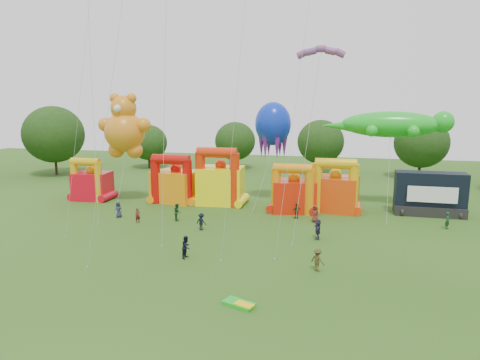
% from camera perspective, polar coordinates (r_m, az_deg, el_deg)
% --- Properties ---
extents(ground, '(160.00, 160.00, 0.00)m').
position_cam_1_polar(ground, '(27.89, -13.19, -16.72)').
color(ground, '#284914').
rests_on(ground, ground).
extents(tree_ring, '(123.12, 125.22, 12.07)m').
position_cam_1_polar(tree_ring, '(26.76, -15.41, -3.66)').
color(tree_ring, '#352314').
rests_on(tree_ring, ground).
extents(bouncy_castle_0, '(4.75, 3.95, 5.65)m').
position_cam_1_polar(bouncy_castle_0, '(59.10, -19.20, -0.43)').
color(bouncy_castle_0, red).
rests_on(bouncy_castle_0, ground).
extents(bouncy_castle_1, '(6.24, 5.42, 6.26)m').
position_cam_1_polar(bouncy_castle_1, '(55.20, -8.62, -0.48)').
color(bouncy_castle_1, orange).
rests_on(bouncy_castle_1, ground).
extents(bouncy_castle_2, '(5.80, 4.78, 7.26)m').
position_cam_1_polar(bouncy_castle_2, '(53.40, -2.66, -0.33)').
color(bouncy_castle_2, '#FFF10D').
rests_on(bouncy_castle_2, ground).
extents(bouncy_castle_3, '(5.54, 4.78, 5.82)m').
position_cam_1_polar(bouncy_castle_3, '(49.99, 7.13, -1.74)').
color(bouncy_castle_3, red).
rests_on(bouncy_castle_3, ground).
extents(bouncy_castle_4, '(5.71, 4.84, 6.39)m').
position_cam_1_polar(bouncy_castle_4, '(51.08, 12.54, -1.41)').
color(bouncy_castle_4, '#E13E0C').
rests_on(bouncy_castle_4, ground).
extents(stage_trailer, '(7.56, 3.06, 4.91)m').
position_cam_1_polar(stage_trailer, '(52.85, 23.97, -1.74)').
color(stage_trailer, black).
rests_on(stage_trailer, ground).
extents(teddy_bear_kite, '(6.99, 8.42, 13.83)m').
position_cam_1_polar(teddy_bear_kite, '(54.98, -15.26, 4.88)').
color(teddy_bear_kite, orange).
rests_on(teddy_bear_kite, ground).
extents(gecko_kite, '(15.12, 11.02, 11.71)m').
position_cam_1_polar(gecko_kite, '(53.07, 19.40, 5.13)').
color(gecko_kite, green).
rests_on(gecko_kite, ground).
extents(octopus_kite, '(4.55, 9.45, 12.76)m').
position_cam_1_polar(octopus_kite, '(53.62, 3.99, 4.77)').
color(octopus_kite, '#0C2ABD').
rests_on(octopus_kite, ground).
extents(parafoil_kites, '(29.62, 11.56, 30.26)m').
position_cam_1_polar(parafoil_kites, '(44.44, -11.28, 10.95)').
color(parafoil_kites, red).
rests_on(parafoil_kites, ground).
extents(diamond_kites, '(22.81, 13.11, 36.16)m').
position_cam_1_polar(diamond_kites, '(37.05, -8.51, 13.65)').
color(diamond_kites, red).
rests_on(diamond_kites, ground).
extents(folded_kite_bundle, '(2.23, 1.66, 0.31)m').
position_cam_1_polar(folded_kite_bundle, '(27.80, -0.06, -16.21)').
color(folded_kite_bundle, green).
rests_on(folded_kite_bundle, ground).
extents(spectator_0, '(0.89, 0.60, 1.77)m').
position_cam_1_polar(spectator_0, '(49.27, -15.89, -3.82)').
color(spectator_0, '#24293C').
rests_on(spectator_0, ground).
extents(spectator_1, '(0.66, 0.69, 1.58)m').
position_cam_1_polar(spectator_1, '(46.63, -13.48, -4.62)').
color(spectator_1, '#5B1A1A').
rests_on(spectator_1, ground).
extents(spectator_2, '(1.04, 1.14, 1.89)m').
position_cam_1_polar(spectator_2, '(46.66, -8.35, -4.24)').
color(spectator_2, '#17391B').
rests_on(spectator_2, ground).
extents(spectator_3, '(1.25, 0.94, 1.72)m').
position_cam_1_polar(spectator_3, '(42.95, -5.18, -5.55)').
color(spectator_3, black).
rests_on(spectator_3, ground).
extents(spectator_4, '(1.04, 0.90, 1.68)m').
position_cam_1_polar(spectator_4, '(47.30, 7.56, -4.15)').
color(spectator_4, '#363115').
rests_on(spectator_4, ground).
extents(spectator_5, '(0.72, 1.82, 1.92)m').
position_cam_1_polar(spectator_5, '(40.60, 10.33, -6.48)').
color(spectator_5, '#2A2640').
rests_on(spectator_5, ground).
extents(spectator_6, '(1.05, 0.85, 1.85)m').
position_cam_1_polar(spectator_6, '(46.20, 9.97, -4.46)').
color(spectator_6, maroon).
rests_on(spectator_6, ground).
extents(spectator_7, '(0.69, 0.76, 1.75)m').
position_cam_1_polar(spectator_7, '(47.91, 25.94, -4.89)').
color(spectator_7, '#163821').
rests_on(spectator_7, ground).
extents(spectator_8, '(0.80, 0.97, 1.86)m').
position_cam_1_polar(spectator_8, '(35.58, -7.17, -8.86)').
color(spectator_8, black).
rests_on(spectator_8, ground).
extents(spectator_9, '(1.31, 1.15, 1.76)m').
position_cam_1_polar(spectator_9, '(33.23, 10.30, -10.44)').
color(spectator_9, '#3E3618').
rests_on(spectator_9, ground).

